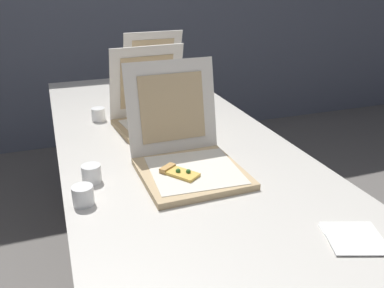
# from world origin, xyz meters

# --- Properties ---
(table) EXTENTS (0.90, 2.37, 0.76)m
(table) POSITION_xyz_m (0.00, 0.65, 0.71)
(table) COLOR beige
(table) RESTS_ON ground
(pizza_box_front) EXTENTS (0.34, 0.41, 0.35)m
(pizza_box_front) POSITION_xyz_m (-0.03, 0.39, 0.81)
(pizza_box_front) COLOR tan
(pizza_box_front) RESTS_ON table
(pizza_box_middle) EXTENTS (0.37, 0.37, 0.35)m
(pizza_box_middle) POSITION_xyz_m (-0.02, 0.83, 0.81)
(pizza_box_middle) COLOR tan
(pizza_box_middle) RESTS_ON table
(pizza_box_back) EXTENTS (0.35, 0.35, 0.34)m
(pizza_box_back) POSITION_xyz_m (0.13, 1.35, 0.81)
(pizza_box_back) COLOR tan
(pizza_box_back) RESTS_ON table
(cup_white_near_left) EXTENTS (0.06, 0.06, 0.06)m
(cup_white_near_left) POSITION_xyz_m (-0.39, 0.28, 0.79)
(cup_white_near_left) COLOR white
(cup_white_near_left) RESTS_ON table
(cup_white_far) EXTENTS (0.06, 0.06, 0.06)m
(cup_white_far) POSITION_xyz_m (-0.25, 1.02, 0.79)
(cup_white_far) COLOR white
(cup_white_far) RESTS_ON table
(cup_white_near_center) EXTENTS (0.06, 0.06, 0.06)m
(cup_white_near_center) POSITION_xyz_m (-0.35, 0.42, 0.79)
(cup_white_near_center) COLOR white
(cup_white_near_center) RESTS_ON table
(napkin_pile) EXTENTS (0.18, 0.18, 0.01)m
(napkin_pile) POSITION_xyz_m (0.25, -0.13, 0.76)
(napkin_pile) COLOR white
(napkin_pile) RESTS_ON table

